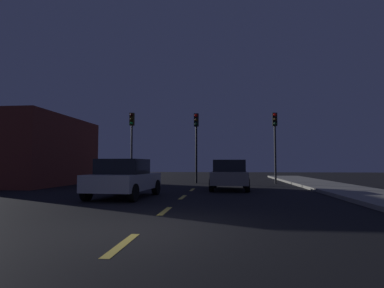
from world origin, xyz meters
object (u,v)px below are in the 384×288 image
(car_adjacent_lane, at_px, (124,178))
(traffic_signal_left, at_px, (132,134))
(traffic_signal_center, at_px, (196,134))
(car_stopped_ahead, at_px, (229,175))
(traffic_signal_right, at_px, (275,134))

(car_adjacent_lane, bearing_deg, traffic_signal_left, 104.94)
(traffic_signal_center, bearing_deg, car_stopped_ahead, -67.92)
(traffic_signal_left, distance_m, car_adjacent_lane, 10.41)
(traffic_signal_center, distance_m, traffic_signal_right, 5.36)
(traffic_signal_left, xyz_separation_m, car_adjacent_lane, (2.59, -9.71, -2.71))
(traffic_signal_center, xyz_separation_m, car_stopped_ahead, (2.19, -5.41, -2.63))
(traffic_signal_right, distance_m, car_adjacent_lane, 12.47)
(traffic_signal_center, height_order, car_adjacent_lane, traffic_signal_center)
(traffic_signal_left, distance_m, traffic_signal_right, 9.96)
(car_stopped_ahead, bearing_deg, traffic_signal_center, 112.08)
(car_adjacent_lane, bearing_deg, traffic_signal_right, 52.81)
(traffic_signal_left, xyz_separation_m, traffic_signal_right, (9.96, -0.00, -0.10))
(traffic_signal_center, height_order, traffic_signal_right, traffic_signal_center)
(traffic_signal_right, bearing_deg, car_adjacent_lane, -127.19)
(traffic_signal_right, relative_size, car_adjacent_lane, 1.20)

